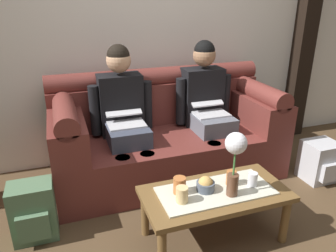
{
  "coord_description": "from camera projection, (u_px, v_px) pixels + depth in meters",
  "views": [
    {
      "loc": [
        -0.9,
        -1.46,
        1.59
      ],
      "look_at": [
        -0.06,
        0.95,
        0.56
      ],
      "focal_mm": 34.65,
      "sensor_mm": 36.0,
      "label": 1
    }
  ],
  "objects": [
    {
      "name": "backpack_right",
      "position": [
        320.0,
        161.0,
        2.97
      ],
      "size": [
        0.29,
        0.31,
        0.37
      ],
      "color": "#B7B7BC",
      "rests_on": "ground_plane"
    },
    {
      "name": "snack_bowl",
      "position": [
        206.0,
        185.0,
        2.14
      ],
      "size": [
        0.12,
        0.12,
        0.1
      ],
      "color": "#4C5666",
      "rests_on": "coffee_table"
    },
    {
      "name": "cup_far_left",
      "position": [
        182.0,
        195.0,
        2.02
      ],
      "size": [
        0.08,
        0.08,
        0.1
      ],
      "primitive_type": "cylinder",
      "color": "#DBB77A",
      "rests_on": "coffee_table"
    },
    {
      "name": "cup_near_left",
      "position": [
        231.0,
        178.0,
        2.2
      ],
      "size": [
        0.07,
        0.07,
        0.1
      ],
      "primitive_type": "cylinder",
      "color": "#B26633",
      "rests_on": "coffee_table"
    },
    {
      "name": "timber_pillar",
      "position": [
        308.0,
        10.0,
        3.54
      ],
      "size": [
        0.2,
        0.2,
        2.9
      ],
      "primitive_type": "cube",
      "color": "black",
      "rests_on": "ground_plane"
    },
    {
      "name": "flower_vase",
      "position": [
        235.0,
        154.0,
        1.99
      ],
      "size": [
        0.14,
        0.14,
        0.44
      ],
      "color": "brown",
      "rests_on": "coffee_table"
    },
    {
      "name": "person_left",
      "position": [
        123.0,
        112.0,
        2.81
      ],
      "size": [
        0.56,
        0.67,
        1.22
      ],
      "color": "#383D4C",
      "rests_on": "ground_plane"
    },
    {
      "name": "cup_far_center",
      "position": [
        253.0,
        179.0,
        2.19
      ],
      "size": [
        0.06,
        0.06,
        0.1
      ],
      "primitive_type": "cylinder",
      "color": "silver",
      "rests_on": "coffee_table"
    },
    {
      "name": "couch",
      "position": [
        167.0,
        135.0,
        3.04
      ],
      "size": [
        2.05,
        0.88,
        0.96
      ],
      "color": "maroon",
      "rests_on": "ground_plane"
    },
    {
      "name": "backpack_left",
      "position": [
        33.0,
        212.0,
        2.23
      ],
      "size": [
        0.29,
        0.26,
        0.42
      ],
      "color": "#4C6B4C",
      "rests_on": "ground_plane"
    },
    {
      "name": "cup_near_right",
      "position": [
        180.0,
        185.0,
        2.1
      ],
      "size": [
        0.08,
        0.08,
        0.11
      ],
      "primitive_type": "cylinder",
      "color": "#B26633",
      "rests_on": "coffee_table"
    },
    {
      "name": "back_wall_patterned",
      "position": [
        149.0,
        12.0,
        3.1
      ],
      "size": [
        6.0,
        0.12,
        2.9
      ],
      "primitive_type": "cube",
      "color": "silver",
      "rests_on": "ground_plane"
    },
    {
      "name": "person_right",
      "position": [
        207.0,
        102.0,
        3.05
      ],
      "size": [
        0.56,
        0.67,
        1.22
      ],
      "color": "#595B66",
      "rests_on": "ground_plane"
    },
    {
      "name": "coffee_table",
      "position": [
        215.0,
        198.0,
        2.18
      ],
      "size": [
        0.98,
        0.48,
        0.39
      ],
      "color": "brown",
      "rests_on": "ground_plane"
    }
  ]
}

